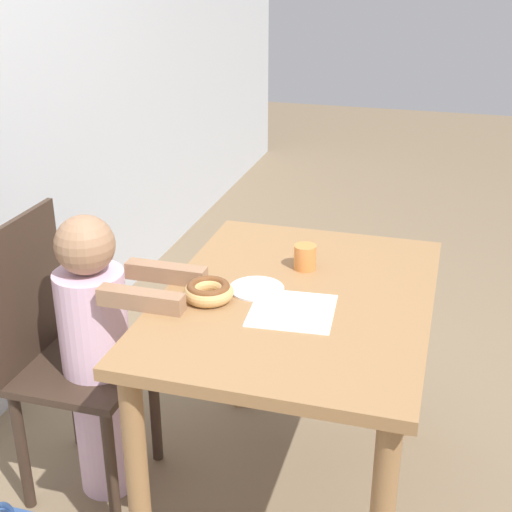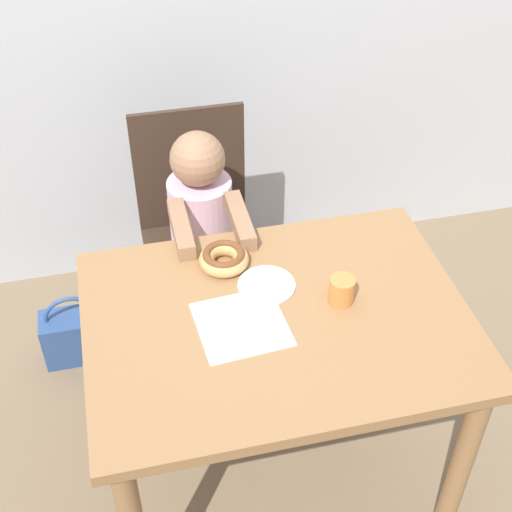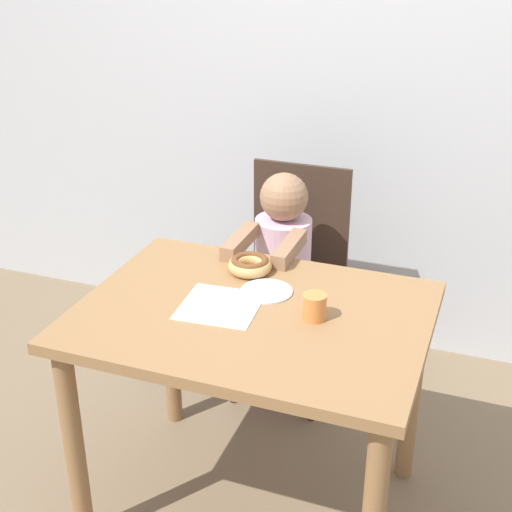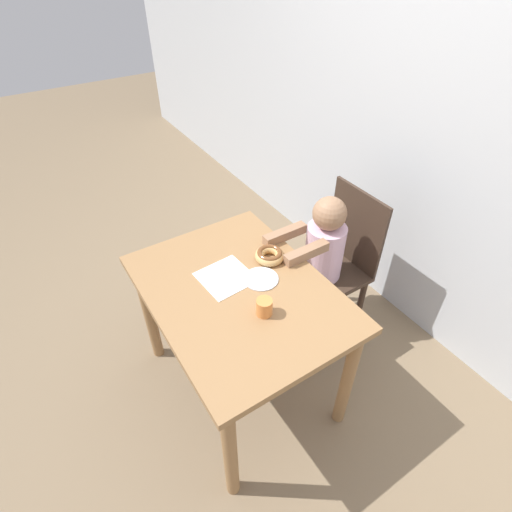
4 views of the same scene
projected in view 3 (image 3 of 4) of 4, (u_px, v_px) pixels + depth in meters
name	position (u px, v px, depth m)	size (l,w,h in m)	color
ground_plane	(253.00, 503.00, 2.38)	(12.00, 12.00, 0.00)	#7A664C
wall_back	(357.00, 61.00, 2.86)	(8.00, 0.05, 2.50)	silver
dining_table	(253.00, 345.00, 2.12)	(1.01, 0.75, 0.74)	olive
chair	(291.00, 280.00, 2.81)	(0.39, 0.37, 0.92)	#38281E
child_figure	(282.00, 288.00, 2.70)	(0.23, 0.43, 0.95)	silver
donut	(250.00, 264.00, 2.28)	(0.14, 0.14, 0.05)	tan
napkin	(220.00, 306.00, 2.09)	(0.24, 0.24, 0.00)	white
handbag	(180.00, 340.00, 3.09)	(0.24, 0.13, 0.30)	#2D4C84
cup	(314.00, 307.00, 2.01)	(0.07, 0.07, 0.08)	orange
plate	(266.00, 291.00, 2.17)	(0.16, 0.16, 0.01)	silver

